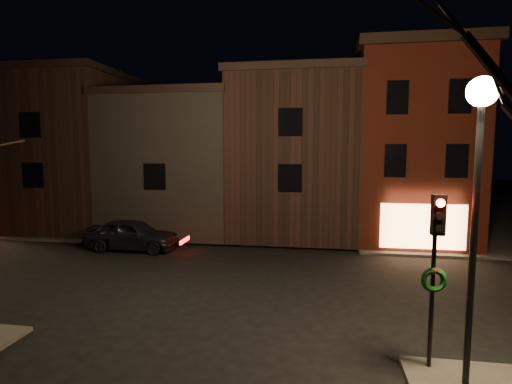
# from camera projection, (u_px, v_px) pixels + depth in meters

# --- Properties ---
(ground) EXTENTS (120.00, 120.00, 0.00)m
(ground) POSITION_uv_depth(u_px,v_px,m) (240.00, 283.00, 15.50)
(ground) COLOR black
(ground) RESTS_ON ground
(sidewalk_far_left) EXTENTS (30.00, 30.00, 0.12)m
(sidewalk_far_left) POSITION_uv_depth(u_px,v_px,m) (77.00, 203.00, 38.31)
(sidewalk_far_left) COLOR #2D2B28
(sidewalk_far_left) RESTS_ON ground
(corner_building) EXTENTS (6.50, 8.50, 10.50)m
(corner_building) POSITION_uv_depth(u_px,v_px,m) (408.00, 145.00, 22.96)
(corner_building) COLOR #49160D
(corner_building) RESTS_ON ground
(row_building_a) EXTENTS (7.30, 10.30, 9.40)m
(row_building_a) POSITION_uv_depth(u_px,v_px,m) (296.00, 155.00, 25.06)
(row_building_a) COLOR black
(row_building_a) RESTS_ON ground
(row_building_b) EXTENTS (7.80, 10.30, 8.40)m
(row_building_b) POSITION_uv_depth(u_px,v_px,m) (186.00, 162.00, 26.27)
(row_building_b) COLOR black
(row_building_b) RESTS_ON ground
(row_building_c) EXTENTS (7.30, 10.30, 9.90)m
(row_building_c) POSITION_uv_depth(u_px,v_px,m) (84.00, 151.00, 27.34)
(row_building_c) COLOR black
(row_building_c) RESTS_ON ground
(street_lamp_near) EXTENTS (0.60, 0.60, 6.48)m
(street_lamp_near) POSITION_uv_depth(u_px,v_px,m) (479.00, 148.00, 8.08)
(street_lamp_near) COLOR black
(street_lamp_near) RESTS_ON sidewalk_near_right
(traffic_signal) EXTENTS (0.58, 0.38, 4.05)m
(traffic_signal) POSITION_uv_depth(u_px,v_px,m) (435.00, 255.00, 8.91)
(traffic_signal) COLOR black
(traffic_signal) RESTS_ON sidewalk_near_right
(parked_car_a) EXTENTS (4.75, 1.92, 1.62)m
(parked_car_a) POSITION_uv_depth(u_px,v_px,m) (132.00, 234.00, 20.50)
(parked_car_a) COLOR black
(parked_car_a) RESTS_ON ground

